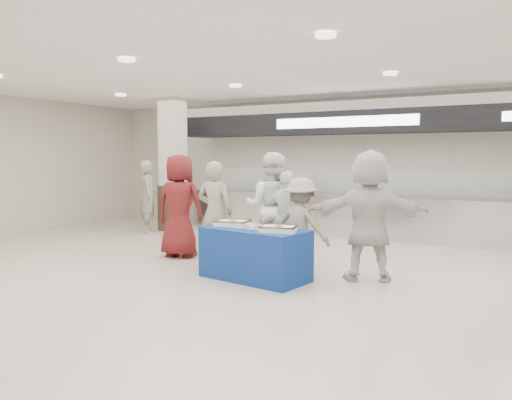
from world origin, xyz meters
The scene contains 14 objects.
ground centered at (0.00, 0.00, 0.00)m, with size 14.00×14.00×0.00m, color beige.
serving_line centered at (0.00, 5.40, 1.16)m, with size 8.70×0.85×2.80m.
column_left centered at (-4.00, 4.20, 1.53)m, with size 0.55×0.55×3.20m.
display_table centered at (0.11, 0.86, 0.38)m, with size 1.55×0.78×0.75m, color navy.
sheet_cake_left centered at (-0.33, 0.97, 0.80)m, with size 0.55×0.46×0.10m.
sheet_cake_right centered at (0.54, 0.76, 0.80)m, with size 0.57×0.49×0.10m.
cupcake_tray centered at (0.10, 0.83, 0.79)m, with size 0.46×0.37×0.07m.
civilian_maroon centered at (-1.87, 1.66, 0.92)m, with size 0.90×0.59×1.85m, color maroon.
soldier_a centered at (-1.01, 1.50, 0.86)m, with size 0.63×0.41×1.73m, color gray.
chef_tall centered at (-0.26, 2.10, 0.94)m, with size 0.91×0.71×1.87m, color white.
chef_short centered at (0.11, 1.96, 0.78)m, with size 0.92×0.38×1.57m, color white.
soldier_b centered at (0.56, 1.50, 0.74)m, with size 0.96×0.55×1.48m, color gray.
civilian_white centered at (1.58, 1.61, 0.95)m, with size 1.76×0.56×1.90m, color silver.
soldier_bg centered at (-4.26, 3.58, 0.85)m, with size 0.62×0.41×1.71m, color gray.
Camera 1 is at (3.59, -5.46, 1.80)m, focal length 35.00 mm.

